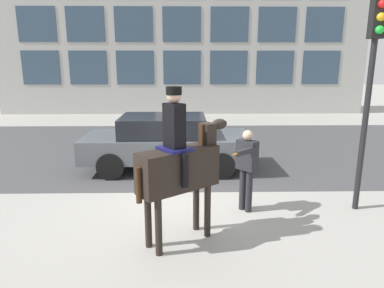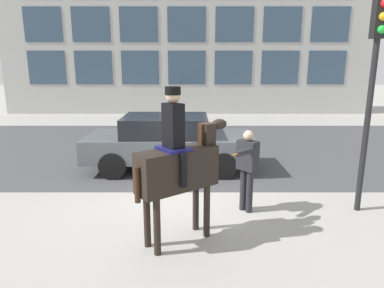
# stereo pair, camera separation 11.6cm
# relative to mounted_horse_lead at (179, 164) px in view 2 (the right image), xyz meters

# --- Properties ---
(ground_plane) EXTENTS (80.00, 80.00, 0.00)m
(ground_plane) POSITION_rel_mounted_horse_lead_xyz_m (-0.09, 1.66, -1.32)
(ground_plane) COLOR #9E9B93
(road_surface) EXTENTS (20.88, 8.50, 0.01)m
(road_surface) POSITION_rel_mounted_horse_lead_xyz_m (-0.09, 6.41, -1.32)
(road_surface) COLOR #444447
(road_surface) RESTS_ON ground_plane
(mounted_horse_lead) EXTENTS (1.54, 1.25, 2.55)m
(mounted_horse_lead) POSITION_rel_mounted_horse_lead_xyz_m (0.00, 0.00, 0.00)
(mounted_horse_lead) COLOR black
(mounted_horse_lead) RESTS_ON ground_plane
(pedestrian_bystander) EXTENTS (0.64, 0.85, 1.64)m
(pedestrian_bystander) POSITION_rel_mounted_horse_lead_xyz_m (1.28, 1.16, -0.36)
(pedestrian_bystander) COLOR #232328
(pedestrian_bystander) RESTS_ON ground_plane
(street_car_near_lane) EXTENTS (4.53, 1.96, 1.49)m
(street_car_near_lane) POSITION_rel_mounted_horse_lead_xyz_m (-0.43, 3.97, -0.54)
(street_car_near_lane) COLOR #51565B
(street_car_near_lane) RESTS_ON ground_plane
(traffic_light) EXTENTS (0.24, 0.29, 4.04)m
(traffic_light) POSITION_rel_mounted_horse_lead_xyz_m (3.54, 1.21, 1.38)
(traffic_light) COLOR black
(traffic_light) RESTS_ON ground_plane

